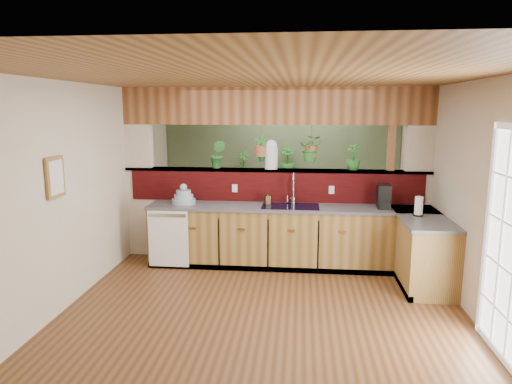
# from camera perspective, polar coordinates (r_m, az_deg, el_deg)

# --- Properties ---
(ground) EXTENTS (4.60, 7.00, 0.01)m
(ground) POSITION_cam_1_polar(r_m,az_deg,el_deg) (5.94, 1.49, -12.25)
(ground) COLOR #57341B
(ground) RESTS_ON ground
(ceiling) EXTENTS (4.60, 7.00, 0.01)m
(ceiling) POSITION_cam_1_polar(r_m,az_deg,el_deg) (5.49, 1.62, 13.65)
(ceiling) COLOR brown
(ceiling) RESTS_ON ground
(wall_back) EXTENTS (4.60, 0.02, 2.60)m
(wall_back) POSITION_cam_1_polar(r_m,az_deg,el_deg) (9.03, 3.17, 4.11)
(wall_back) COLOR beige
(wall_back) RESTS_ON ground
(wall_front) EXTENTS (4.60, 0.02, 2.60)m
(wall_front) POSITION_cam_1_polar(r_m,az_deg,el_deg) (2.24, -5.24, -15.86)
(wall_front) COLOR beige
(wall_front) RESTS_ON ground
(wall_left) EXTENTS (0.02, 7.00, 2.60)m
(wall_left) POSITION_cam_1_polar(r_m,az_deg,el_deg) (6.18, -20.24, 0.55)
(wall_left) COLOR beige
(wall_left) RESTS_ON ground
(wall_right) EXTENTS (0.02, 7.00, 2.60)m
(wall_right) POSITION_cam_1_polar(r_m,az_deg,el_deg) (5.88, 24.52, -0.23)
(wall_right) COLOR beige
(wall_right) RESTS_ON ground
(pass_through_partition) EXTENTS (4.60, 0.21, 2.60)m
(pass_through_partition) POSITION_cam_1_polar(r_m,az_deg,el_deg) (6.92, 2.60, 1.26)
(pass_through_partition) COLOR beige
(pass_through_partition) RESTS_ON ground
(pass_through_ledge) EXTENTS (4.60, 0.21, 0.04)m
(pass_through_ledge) POSITION_cam_1_polar(r_m,az_deg,el_deg) (6.89, 2.37, 2.74)
(pass_through_ledge) COLOR brown
(pass_through_ledge) RESTS_ON ground
(header_beam) EXTENTS (4.60, 0.15, 0.55)m
(header_beam) POSITION_cam_1_polar(r_m,az_deg,el_deg) (6.83, 2.43, 10.70)
(header_beam) COLOR brown
(header_beam) RESTS_ON ground
(sage_backwall) EXTENTS (4.55, 0.02, 2.55)m
(sage_backwall) POSITION_cam_1_polar(r_m,az_deg,el_deg) (9.01, 3.17, 4.10)
(sage_backwall) COLOR #566B49
(sage_backwall) RESTS_ON ground
(countertop) EXTENTS (4.14, 1.52, 0.90)m
(countertop) POSITION_cam_1_polar(r_m,az_deg,el_deg) (6.62, 9.36, -5.89)
(countertop) COLOR brown
(countertop) RESTS_ON ground
(dishwasher) EXTENTS (0.58, 0.03, 0.82)m
(dishwasher) POSITION_cam_1_polar(r_m,az_deg,el_deg) (6.67, -10.91, -5.73)
(dishwasher) COLOR white
(dishwasher) RESTS_ON ground
(navy_sink) EXTENTS (0.82, 0.50, 0.18)m
(navy_sink) POSITION_cam_1_polar(r_m,az_deg,el_deg) (6.61, 4.31, -2.45)
(navy_sink) COLOR black
(navy_sink) RESTS_ON countertop
(french_door) EXTENTS (0.06, 1.02, 2.16)m
(french_door) POSITION_cam_1_polar(r_m,az_deg,el_deg) (4.74, 28.95, -6.10)
(french_door) COLOR white
(french_door) RESTS_ON ground
(framed_print) EXTENTS (0.04, 0.35, 0.45)m
(framed_print) POSITION_cam_1_polar(r_m,az_deg,el_deg) (5.43, -23.80, 1.69)
(framed_print) COLOR brown
(framed_print) RESTS_ON wall_left
(faucet) EXTENTS (0.21, 0.21, 0.47)m
(faucet) POSITION_cam_1_polar(r_m,az_deg,el_deg) (6.70, 4.67, 0.61)
(faucet) COLOR #B7B7B2
(faucet) RESTS_ON countertop
(dish_stack) EXTENTS (0.35, 0.35, 0.30)m
(dish_stack) POSITION_cam_1_polar(r_m,az_deg,el_deg) (6.80, -9.03, -0.70)
(dish_stack) COLOR #8C9EB6
(dish_stack) RESTS_ON countertop
(soap_dispenser) EXTENTS (0.11, 0.11, 0.18)m
(soap_dispenser) POSITION_cam_1_polar(r_m,az_deg,el_deg) (6.71, 1.45, -0.75)
(soap_dispenser) COLOR #3B2915
(soap_dispenser) RESTS_ON countertop
(coffee_maker) EXTENTS (0.18, 0.30, 0.33)m
(coffee_maker) POSITION_cam_1_polar(r_m,az_deg,el_deg) (6.68, 15.67, -0.64)
(coffee_maker) COLOR black
(coffee_maker) RESTS_ON countertop
(paper_towel) EXTENTS (0.13, 0.13, 0.27)m
(paper_towel) POSITION_cam_1_polar(r_m,az_deg,el_deg) (6.34, 19.67, -1.72)
(paper_towel) COLOR black
(paper_towel) RESTS_ON countertop
(glass_jar) EXTENTS (0.20, 0.20, 0.44)m
(glass_jar) POSITION_cam_1_polar(r_m,az_deg,el_deg) (6.87, 1.91, 4.72)
(glass_jar) COLOR silver
(glass_jar) RESTS_ON pass_through_ledge
(ledge_plant_left) EXTENTS (0.24, 0.20, 0.43)m
(ledge_plant_left) POSITION_cam_1_polar(r_m,az_deg,el_deg) (6.97, -4.79, 4.72)
(ledge_plant_left) COLOR #256624
(ledge_plant_left) RESTS_ON pass_through_ledge
(ledge_plant_right) EXTENTS (0.24, 0.24, 0.38)m
(ledge_plant_right) POSITION_cam_1_polar(r_m,az_deg,el_deg) (6.90, 12.08, 4.26)
(ledge_plant_right) COLOR #256624
(ledge_plant_right) RESTS_ON pass_through_ledge
(hanging_plant_a) EXTENTS (0.23, 0.18, 0.51)m
(hanging_plant_a) POSITION_cam_1_polar(r_m,az_deg,el_deg) (6.86, 0.64, 6.49)
(hanging_plant_a) COLOR brown
(hanging_plant_a) RESTS_ON header_beam
(hanging_plant_b) EXTENTS (0.39, 0.35, 0.51)m
(hanging_plant_b) POSITION_cam_1_polar(r_m,az_deg,el_deg) (6.84, 6.94, 6.83)
(hanging_plant_b) COLOR brown
(hanging_plant_b) RESTS_ON header_beam
(shelving_console) EXTENTS (1.71, 0.85, 1.10)m
(shelving_console) POSITION_cam_1_polar(r_m,az_deg,el_deg) (8.92, 1.83, -1.16)
(shelving_console) COLOR black
(shelving_console) RESTS_ON ground
(shelf_plant_a) EXTENTS (0.25, 0.20, 0.42)m
(shelf_plant_a) POSITION_cam_1_polar(r_m,az_deg,el_deg) (8.85, -1.60, 3.75)
(shelf_plant_a) COLOR #256624
(shelf_plant_a) RESTS_ON shelving_console
(shelf_plant_b) EXTENTS (0.29, 0.29, 0.51)m
(shelf_plant_b) POSITION_cam_1_polar(r_m,az_deg,el_deg) (8.78, 3.94, 3.95)
(shelf_plant_b) COLOR #256624
(shelf_plant_b) RESTS_ON shelving_console
(floor_plant) EXTENTS (0.77, 0.72, 0.71)m
(floor_plant) POSITION_cam_1_polar(r_m,az_deg,el_deg) (8.32, 12.44, -3.29)
(floor_plant) COLOR #256624
(floor_plant) RESTS_ON ground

